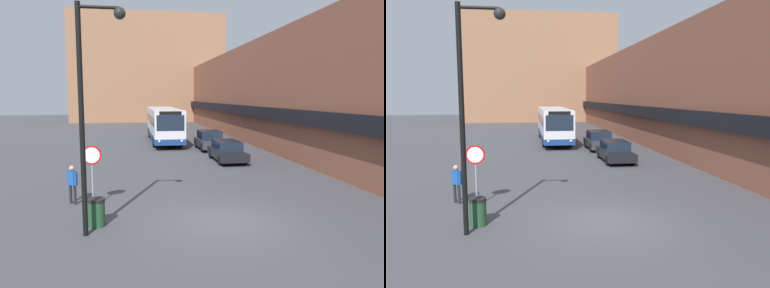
{
  "view_description": "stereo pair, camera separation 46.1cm",
  "coord_description": "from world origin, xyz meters",
  "views": [
    {
      "loc": [
        -3.16,
        -12.26,
        4.32
      ],
      "look_at": [
        -0.0,
        6.89,
        1.85
      ],
      "focal_mm": 35.0,
      "sensor_mm": 36.0,
      "label": 1
    },
    {
      "loc": [
        -2.7,
        -12.33,
        4.32
      ],
      "look_at": [
        -0.0,
        6.89,
        1.85
      ],
      "focal_mm": 35.0,
      "sensor_mm": 36.0,
      "label": 2
    }
  ],
  "objects": [
    {
      "name": "ground_plane",
      "position": [
        0.0,
        0.0,
        0.0
      ],
      "size": [
        160.0,
        160.0,
        0.0
      ],
      "primitive_type": "plane",
      "color": "#47474C"
    },
    {
      "name": "building_row_right",
      "position": [
        9.97,
        24.0,
        4.58
      ],
      "size": [
        5.5,
        60.0,
        9.19
      ],
      "color": "brown",
      "rests_on": "ground_plane"
    },
    {
      "name": "building_backdrop_far",
      "position": [
        0.0,
        54.55,
        9.07
      ],
      "size": [
        26.0,
        8.0,
        18.13
      ],
      "color": "#996B4C",
      "rests_on": "ground_plane"
    },
    {
      "name": "city_bus",
      "position": [
        -0.03,
        23.34,
        1.74
      ],
      "size": [
        2.55,
        12.57,
        3.2
      ],
      "color": "silver",
      "rests_on": "ground_plane"
    },
    {
      "name": "parked_car_front",
      "position": [
        3.2,
        11.84,
        0.7
      ],
      "size": [
        1.83,
        4.47,
        1.39
      ],
      "color": "black",
      "rests_on": "ground_plane"
    },
    {
      "name": "parked_car_middle",
      "position": [
        3.2,
        17.47,
        0.77
      ],
      "size": [
        1.93,
        4.26,
        1.55
      ],
      "color": "#38383D",
      "rests_on": "ground_plane"
    },
    {
      "name": "stop_sign",
      "position": [
        -4.67,
        2.51,
        1.77
      ],
      "size": [
        0.76,
        0.08,
        2.44
      ],
      "color": "gray",
      "rests_on": "ground_plane"
    },
    {
      "name": "street_lamp",
      "position": [
        -4.35,
        -0.61,
        4.32
      ],
      "size": [
        1.46,
        0.36,
        7.06
      ],
      "color": "black",
      "rests_on": "ground_plane"
    },
    {
      "name": "pedestrian",
      "position": [
        -5.52,
        3.06,
        0.95
      ],
      "size": [
        0.44,
        0.43,
        1.58
      ],
      "rotation": [
        0.0,
        0.0,
        -0.77
      ],
      "color": "#232328",
      "rests_on": "ground_plane"
    },
    {
      "name": "trash_bin",
      "position": [
        -4.34,
        0.2,
        0.48
      ],
      "size": [
        0.59,
        0.59,
        0.95
      ],
      "color": "#234C2D",
      "rests_on": "ground_plane"
    }
  ]
}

